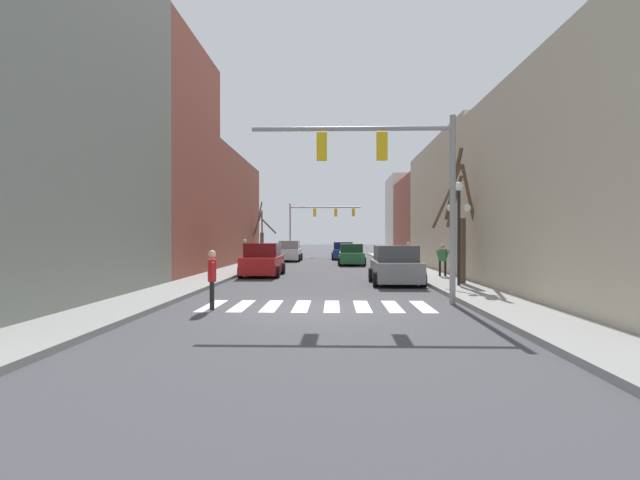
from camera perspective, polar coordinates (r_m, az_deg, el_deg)
ground_plane at (r=14.35m, az=-0.46°, el=-7.94°), size 240.00×240.00×0.00m
sidewalk_left at (r=15.52m, az=-21.17°, el=-7.05°), size 2.07×90.00×0.15m
sidewalk_right at (r=15.15m, az=20.78°, el=-7.23°), size 2.07×90.00×0.15m
building_row_left at (r=27.41m, az=-19.98°, el=7.73°), size 6.00×38.20×12.87m
building_row_right at (r=34.77m, az=16.59°, el=3.37°), size 6.00×50.23×8.55m
crosswalk_stripes at (r=15.01m, az=-0.37°, el=-7.56°), size 6.75×2.60×0.01m
traffic_signal_near at (r=15.70m, az=8.34°, el=8.19°), size 6.29×0.28×5.82m
traffic_signal_far at (r=53.07m, az=-0.29°, el=2.66°), size 7.58×0.28×5.61m
street_lamp_right_corner at (r=20.48m, az=15.59°, el=3.11°), size 0.95×0.36×4.10m
car_parked_right_far at (r=22.07m, az=8.65°, el=-2.98°), size 2.17×4.11×1.69m
car_driving_away_lane at (r=46.03m, az=2.64°, el=-1.29°), size 2.10×4.82×1.59m
car_driving_toward_lane at (r=36.95m, az=3.59°, el=-1.71°), size 1.99×4.77×1.55m
car_parked_right_mid at (r=26.57m, az=-6.55°, el=-2.37°), size 2.08×4.44×1.74m
car_parked_left_mid at (r=42.64m, az=-3.49°, el=-1.33°), size 2.03×4.42×1.74m
pedestrian_on_left_sidewalk at (r=31.75m, az=-8.61°, el=-1.22°), size 0.30×0.76×1.77m
pedestrian_near_right_corner at (r=30.80m, az=10.04°, el=-1.45°), size 0.37×0.66×1.61m
pedestrian_waiting_at_curb at (r=14.60m, az=-12.25°, el=-3.86°), size 0.32×0.72×1.69m
pedestrian_crossing_street at (r=25.05m, az=13.83°, el=-1.93°), size 0.62×0.40×1.56m
street_tree_right_near at (r=21.65m, az=15.65°, el=1.61°), size 2.11×1.36×5.66m
street_tree_left_far at (r=43.44m, az=-6.69°, el=0.46°), size 2.02×2.32×4.97m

